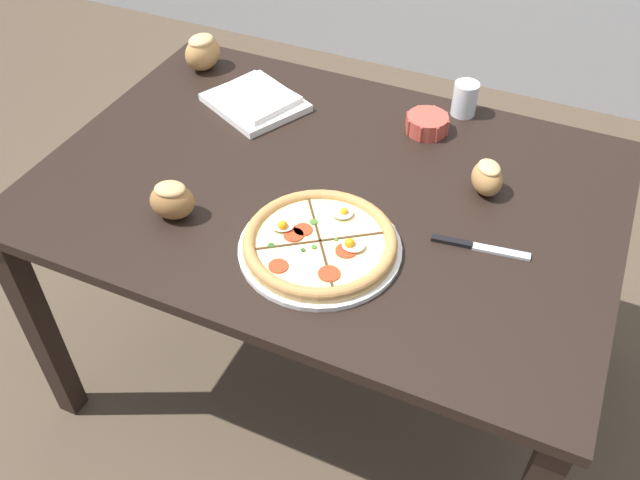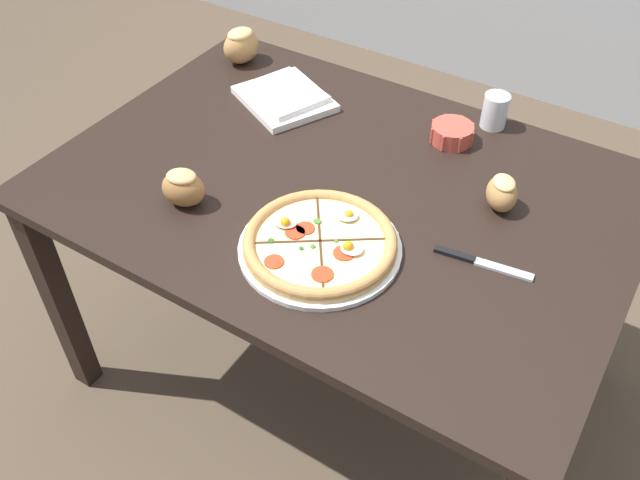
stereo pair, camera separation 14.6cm
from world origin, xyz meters
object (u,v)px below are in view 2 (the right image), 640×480
ramekin_bowl (452,133)px  bread_piece_mid (241,45)px  dining_table (339,212)px  water_glass (495,113)px  napkin_folded (284,97)px  bread_piece_far (502,192)px  pizza (320,243)px  knife_main (482,263)px  bread_piece_near (183,187)px

ramekin_bowl → bread_piece_mid: 0.72m
dining_table → water_glass: size_ratio=14.96×
napkin_folded → bread_piece_far: size_ratio=2.76×
ramekin_bowl → bread_piece_mid: size_ratio=0.88×
pizza → dining_table: bearing=110.1°
knife_main → dining_table: bearing=161.8°
bread_piece_far → water_glass: bearing=114.3°
knife_main → water_glass: water_glass is taller
dining_table → knife_main: (0.40, -0.07, 0.10)m
pizza → water_glass: (0.14, 0.65, 0.02)m
napkin_folded → bread_piece_near: (0.05, -0.49, 0.03)m
dining_table → bread_piece_far: size_ratio=12.06×
pizza → ramekin_bowl: bearing=82.2°
bread_piece_near → bread_piece_mid: size_ratio=0.90×
pizza → knife_main: bearing=25.0°
pizza → napkin_folded: (-0.40, 0.45, -0.00)m
pizza → ramekin_bowl: pizza is taller
ramekin_bowl → bread_piece_mid: bread_piece_mid is taller
ramekin_bowl → bread_piece_near: (-0.42, -0.56, 0.02)m
ramekin_bowl → bread_piece_far: bearing=-42.2°
bread_piece_near → bread_piece_mid: (-0.29, 0.61, 0.01)m
ramekin_bowl → napkin_folded: size_ratio=0.37×
ramekin_bowl → bread_piece_mid: (-0.71, 0.04, 0.03)m
napkin_folded → pizza: bearing=-48.4°
pizza → bread_piece_far: 0.44m
napkin_folded → knife_main: bearing=-23.1°
ramekin_bowl → knife_main: 0.45m
dining_table → water_glass: 0.50m
bread_piece_near → water_glass: (0.49, 0.69, -0.01)m
napkin_folded → bread_piece_mid: bread_piece_mid is taller
dining_table → pizza: (0.08, -0.22, 0.11)m
napkin_folded → water_glass: bearing=20.3°
bread_piece_near → bread_piece_far: bearing=31.1°
ramekin_bowl → dining_table: bearing=-116.5°
knife_main → napkin_folded: bearing=149.2°
bread_piece_near → ramekin_bowl: bearing=53.1°
dining_table → ramekin_bowl: bearing=63.5°
dining_table → ramekin_bowl: size_ratio=11.82×
ramekin_bowl → bread_piece_near: size_ratio=0.98×
bread_piece_far → pizza: bearing=-128.9°
pizza → bread_piece_far: size_ratio=3.10×
bread_piece_far → dining_table: bearing=-161.0°
dining_table → bread_piece_mid: bearing=147.8°
pizza → bread_piece_mid: 0.86m
ramekin_bowl → bread_piece_far: 0.28m
pizza → ramekin_bowl: (0.07, 0.53, 0.00)m
bread_piece_near → knife_main: bearing=15.2°
dining_table → bread_piece_near: bread_piece_near is taller
dining_table → bread_piece_near: 0.40m
bread_piece_near → bread_piece_mid: bearing=115.5°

